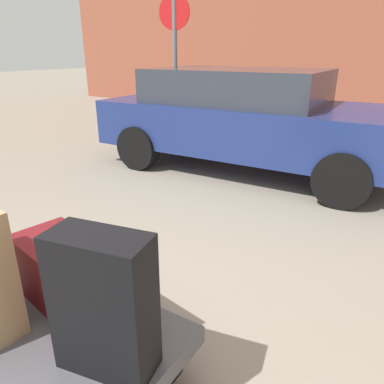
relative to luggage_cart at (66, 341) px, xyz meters
The scene contains 6 objects.
ground_plane 0.27m from the luggage_cart, ahead, with size 60.00×60.00×0.00m, color gray.
luggage_cart is the anchor object (origin of this frame).
suitcase_black_rear_right 0.53m from the luggage_cart, ahead, with size 0.42×0.21×0.65m, color black.
duffel_bag_maroon_front_left 0.35m from the luggage_cart, 132.20° to the left, with size 0.68×0.35×0.34m, color maroon.
parked_car 4.12m from the luggage_cart, 101.58° to the left, with size 4.36×2.05×1.42m.
no_parking_sign 4.70m from the luggage_cart, 117.61° to the left, with size 0.50×0.10×2.44m.
Camera 1 is at (1.32, -0.88, 1.65)m, focal length 33.97 mm.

